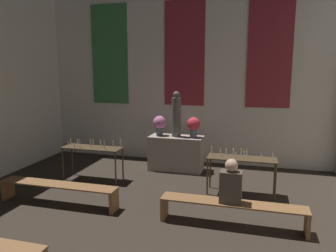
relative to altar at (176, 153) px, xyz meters
name	(u,v)px	position (x,y,z in m)	size (l,w,h in m)	color
wall_back	(185,71)	(0.00, 0.96, 2.11)	(8.23, 0.16, 5.06)	silver
altar	(176,153)	(0.00, 0.00, 0.00)	(1.39, 0.61, 0.90)	gray
statue	(176,116)	(0.00, 0.00, 0.99)	(0.24, 0.24, 1.17)	#5B5651
flower_vase_left	(160,124)	(-0.45, 0.00, 0.76)	(0.34, 0.34, 0.52)	#4C5666
flower_vase_right	(194,125)	(0.45, 0.00, 0.76)	(0.34, 0.34, 0.52)	#4C5666
candle_rack_left	(92,151)	(-1.74, -1.27, 0.25)	(1.43, 0.47, 1.00)	#473823
candle_rack_right	(241,162)	(1.73, -1.27, 0.25)	(1.43, 0.47, 0.98)	#473823
pew_back_left	(58,189)	(-1.67, -2.80, -0.12)	(2.43, 0.36, 0.43)	brown
pew_back_right	(232,208)	(1.67, -2.80, -0.12)	(2.43, 0.36, 0.43)	brown
person_seated	(231,183)	(1.64, -2.80, 0.31)	(0.36, 0.24, 0.75)	#4C4238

